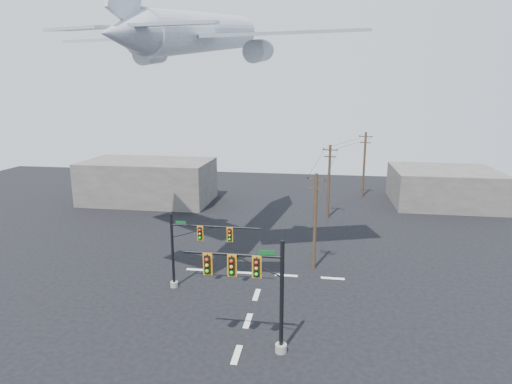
% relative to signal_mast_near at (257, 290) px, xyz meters
% --- Properties ---
extents(ground, '(120.00, 120.00, 0.00)m').
position_rel_signal_mast_near_xyz_m(ground, '(-1.15, -0.64, -4.06)').
color(ground, black).
rests_on(ground, ground).
extents(lane_markings, '(14.00, 21.20, 0.01)m').
position_rel_signal_mast_near_xyz_m(lane_markings, '(-1.15, 4.69, -4.05)').
color(lane_markings, silver).
rests_on(lane_markings, ground).
extents(signal_mast_near, '(6.30, 0.79, 7.23)m').
position_rel_signal_mast_near_xyz_m(signal_mast_near, '(0.00, 0.00, 0.00)').
color(signal_mast_near, gray).
rests_on(signal_mast_near, ground).
extents(signal_mast_far, '(7.44, 0.69, 6.23)m').
position_rel_signal_mast_near_xyz_m(signal_mast_far, '(-6.44, 7.70, -0.64)').
color(signal_mast_far, gray).
rests_on(signal_mast_far, ground).
extents(utility_pole_a, '(1.66, 0.79, 8.76)m').
position_rel_signal_mast_near_xyz_m(utility_pole_a, '(3.17, 13.24, 0.53)').
color(utility_pole_a, '#48311F').
rests_on(utility_pole_a, ground).
extents(utility_pole_b, '(1.86, 0.50, 9.28)m').
position_rel_signal_mast_near_xyz_m(utility_pole_b, '(4.57, 29.88, 0.80)').
color(utility_pole_b, '#48311F').
rests_on(utility_pole_b, ground).
extents(utility_pole_c, '(1.94, 0.80, 9.82)m').
position_rel_signal_mast_near_xyz_m(utility_pole_c, '(9.94, 42.11, 1.08)').
color(utility_pole_c, '#48311F').
rests_on(utility_pole_c, ground).
extents(power_lines, '(8.46, 28.88, 0.51)m').
position_rel_signal_mast_near_xyz_m(power_lines, '(5.37, 27.97, 4.52)').
color(power_lines, black).
extents(airliner, '(28.02, 29.72, 7.78)m').
position_rel_signal_mast_near_xyz_m(airliner, '(-6.93, 14.62, 16.45)').
color(airliner, silver).
extents(building_left, '(18.00, 10.00, 6.00)m').
position_rel_signal_mast_near_xyz_m(building_left, '(-21.15, 34.36, -1.06)').
color(building_left, slate).
rests_on(building_left, ground).
extents(building_right, '(14.00, 12.00, 5.00)m').
position_rel_signal_mast_near_xyz_m(building_right, '(20.85, 39.36, -1.56)').
color(building_right, slate).
rests_on(building_right, ground).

